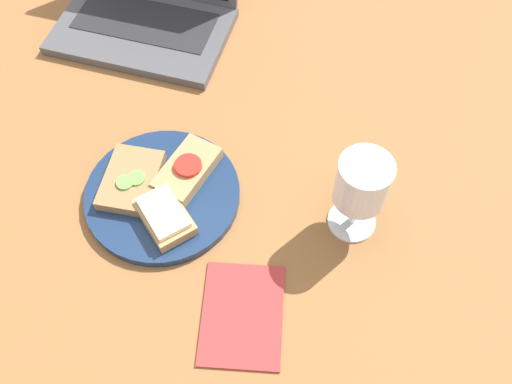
{
  "coord_description": "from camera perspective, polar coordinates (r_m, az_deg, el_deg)",
  "views": [
    {
      "loc": [
        20.12,
        -45.33,
        78.53
      ],
      "look_at": [
        7.84,
        -2.96,
        8.0
      ],
      "focal_mm": 40.0,
      "sensor_mm": 36.0,
      "label": 1
    }
  ],
  "objects": [
    {
      "name": "wine_glass",
      "position": [
        0.79,
        10.52,
        0.6
      ],
      "size": [
        7.56,
        7.56,
        14.79
      ],
      "color": "white",
      "rests_on": "wooden_table"
    },
    {
      "name": "sandwich_with_cheese",
      "position": [
        0.85,
        -9.15,
        -2.36
      ],
      "size": [
        11.1,
        10.78,
        2.77
      ],
      "color": "#A88456",
      "rests_on": "plate"
    },
    {
      "name": "laptop",
      "position": [
        1.14,
        -10.89,
        17.78
      ],
      "size": [
        31.72,
        23.45,
        19.86
      ],
      "color": "#4C4C51",
      "rests_on": "wooden_table"
    },
    {
      "name": "plate",
      "position": [
        0.89,
        -9.33,
        -0.26
      ],
      "size": [
        23.9,
        23.9,
        1.53
      ],
      "primitive_type": "cylinder",
      "color": "navy",
      "rests_on": "wooden_table"
    },
    {
      "name": "sandwich_with_tomato",
      "position": [
        0.89,
        -6.9,
        2.24
      ],
      "size": [
        8.61,
        12.34,
        2.9
      ],
      "color": "#A88456",
      "rests_on": "plate"
    },
    {
      "name": "wooden_table",
      "position": [
        0.92,
        -4.2,
        0.51
      ],
      "size": [
        140.0,
        140.0,
        3.0
      ],
      "primitive_type": "cube",
      "color": "brown",
      "rests_on": "ground"
    },
    {
      "name": "napkin",
      "position": [
        0.8,
        -1.38,
        -12.15
      ],
      "size": [
        14.04,
        17.02,
        0.4
      ],
      "primitive_type": "cube",
      "rotation": [
        0.0,
        0.0,
        0.21
      ],
      "color": "#B23333",
      "rests_on": "wooden_table"
    },
    {
      "name": "sandwich_with_cucumber",
      "position": [
        0.89,
        -12.39,
        1.19
      ],
      "size": [
        8.98,
        12.06,
        2.2
      ],
      "color": "#937047",
      "rests_on": "plate"
    }
  ]
}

